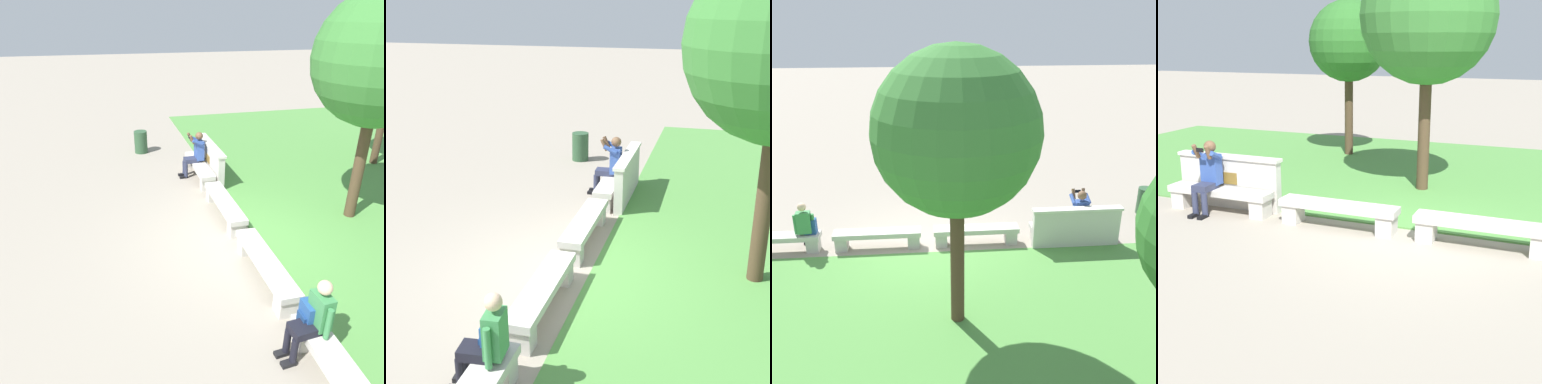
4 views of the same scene
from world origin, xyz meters
TOP-DOWN VIEW (x-y plane):
  - ground_plane at (0.00, 0.00)m, footprint 80.00×80.00m
  - grass_strip at (0.00, 4.38)m, footprint 21.23×8.00m
  - bench_main at (-3.58, 0.00)m, footprint 2.08×0.40m
  - bench_near at (-1.19, 0.00)m, footprint 2.08×0.40m
  - bench_mid at (1.19, 0.00)m, footprint 2.08×0.40m
  - backrest_wall_with_plaque at (-3.58, 0.34)m, footprint 2.17×0.24m
  - person_photographer at (-3.76, -0.08)m, footprint 0.48×0.73m
  - tree_behind_wall at (-3.37, 5.72)m, footprint 2.13×2.13m
  - tree_left_background at (-0.52, 2.91)m, footprint 2.72×2.72m

SIDE VIEW (x-z plane):
  - ground_plane at x=0.00m, z-range 0.00..0.00m
  - grass_strip at x=0.00m, z-range 0.00..0.03m
  - bench_main at x=-3.58m, z-range 0.08..0.53m
  - bench_near at x=-1.19m, z-range 0.08..0.53m
  - bench_mid at x=1.19m, z-range 0.08..0.53m
  - backrest_wall_with_plaque at x=-3.58m, z-range 0.01..1.02m
  - person_photographer at x=-3.76m, z-range 0.08..1.40m
  - tree_behind_wall at x=-3.37m, z-range 0.98..5.11m
  - tree_left_background at x=-0.52m, z-range 1.08..6.00m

